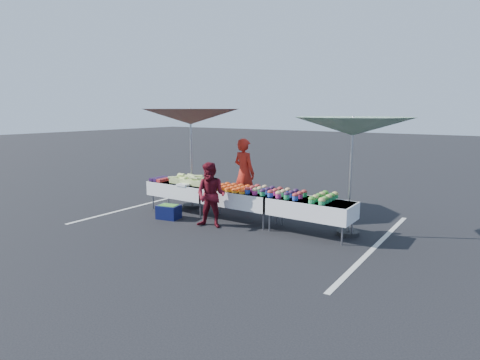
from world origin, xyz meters
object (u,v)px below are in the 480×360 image
Objects in this scene: table_center at (240,197)px; storage_bin at (169,211)px; vendor at (244,173)px; customer at (211,195)px; table_right at (310,208)px; umbrella_right at (353,127)px; table_left at (183,189)px; umbrella_left at (190,117)px.

storage_bin is (-1.58, -0.78, -0.41)m from table_center.
vendor is 2.14m from customer.
table_right is 0.73× the size of umbrella_right.
customer is (1.53, -0.77, 0.15)m from table_left.
vendor is at bearing 89.08° from customer.
table_left is 3.16× the size of storage_bin.
umbrella_left is at bearing 167.75° from table_center.
umbrella_right is (2.50, 0.40, 1.69)m from table_center.
customer is at bearing -157.16° from umbrella_right.
table_left is at bearing 61.85° from vendor.
table_left is 1.89m from umbrella_left.
table_left is 1.72m from vendor.
vendor is 3.63m from umbrella_right.
umbrella_right reaches higher than vendor.
vendor is (-0.75, 1.31, 0.35)m from table_center.
umbrella_right is at bearing 29.74° from table_right.
table_right is at bearing -150.26° from umbrella_right.
table_center and table_right have the same top height.
vendor is 3.18× the size of storage_bin.
umbrella_right is at bearing 5.31° from table_left.
umbrella_left is (-1.57, 1.17, 1.69)m from customer.
umbrella_left is 5.77× the size of storage_bin.
umbrella_left reaches higher than table_left.
table_left is 1.72m from customer.
umbrella_right is at bearing 175.09° from vendor.
customer is 0.43× the size of umbrella_left.
customer reaches higher than table_left.
umbrella_right reaches higher than table_right.
storage_bin is at bearing -163.84° from umbrella_right.
table_left reaches higher than storage_bin.
table_right is (1.80, 0.00, 0.00)m from table_center.
umbrella_right is (0.70, 0.40, 1.69)m from table_right.
umbrella_right is at bearing 0.00° from umbrella_left.
umbrella_left reaches higher than customer.
umbrella_left is 2.56m from storage_bin.
table_left is 0.99× the size of vendor.
table_right is 1.87m from umbrella_right.
table_right is at bearing 0.00° from table_center.
umbrella_left reaches higher than table_right.
customer is at bearing 113.71° from vendor.
customer is at bearing -109.26° from table_center.
table_center is at bearing 0.00° from table_left.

